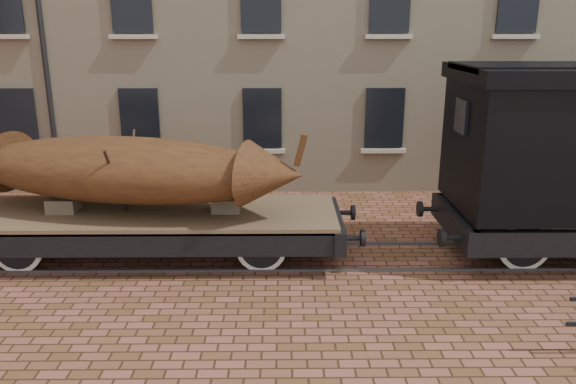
{
  "coord_description": "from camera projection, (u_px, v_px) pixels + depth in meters",
  "views": [
    {
      "loc": [
        -1.93,
        -11.04,
        4.7
      ],
      "look_at": [
        -1.81,
        0.5,
        1.3
      ],
      "focal_mm": 35.0,
      "sensor_mm": 36.0,
      "label": 1
    }
  ],
  "objects": [
    {
      "name": "ground",
      "position": [
        373.0,
        257.0,
        11.93
      ],
      "size": [
        90.0,
        90.0,
        0.0
      ],
      "primitive_type": "plane",
      "color": "brown"
    },
    {
      "name": "rail_track",
      "position": [
        373.0,
        256.0,
        11.93
      ],
      "size": [
        30.0,
        1.52,
        0.06
      ],
      "color": "#59595E",
      "rests_on": "ground"
    },
    {
      "name": "flatcar_wagon",
      "position": [
        146.0,
        221.0,
        11.65
      ],
      "size": [
        8.88,
        2.41,
        1.34
      ],
      "color": "brown",
      "rests_on": "ground"
    },
    {
      "name": "iron_boat",
      "position": [
        123.0,
        169.0,
        11.34
      ],
      "size": [
        7.5,
        3.29,
        1.76
      ],
      "color": "#563117",
      "rests_on": "flatcar_wagon"
    }
  ]
}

